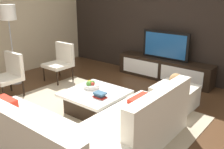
# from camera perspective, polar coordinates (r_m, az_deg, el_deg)

# --- Properties ---
(ground_plane) EXTENTS (14.00, 14.00, 0.00)m
(ground_plane) POSITION_cam_1_polar(r_m,az_deg,el_deg) (4.42, -3.63, -9.16)
(ground_plane) COLOR #4C301C
(feature_wall_back) EXTENTS (6.40, 0.12, 2.80)m
(feature_wall_back) POSITION_cam_1_polar(r_m,az_deg,el_deg) (6.21, 13.46, 12.00)
(feature_wall_back) COLOR black
(feature_wall_back) RESTS_ON ground
(area_rug) EXTENTS (3.42, 2.39, 0.01)m
(area_rug) POSITION_cam_1_polar(r_m,az_deg,el_deg) (4.48, -4.59, -8.72)
(area_rug) COLOR tan
(area_rug) RESTS_ON ground
(media_console) EXTENTS (2.30, 0.43, 0.50)m
(media_console) POSITION_cam_1_polar(r_m,az_deg,el_deg) (6.18, 11.44, 1.17)
(media_console) COLOR black
(media_console) RESTS_ON ground
(television) EXTENTS (1.14, 0.06, 0.65)m
(television) POSITION_cam_1_polar(r_m,az_deg,el_deg) (6.03, 11.79, 6.38)
(television) COLOR black
(television) RESTS_ON media_console
(sectional_couch) EXTENTS (2.31, 2.34, 0.83)m
(sectional_couch) POSITION_cam_1_polar(r_m,az_deg,el_deg) (3.44, -7.37, -12.65)
(sectional_couch) COLOR silver
(sectional_couch) RESTS_ON ground
(coffee_table) EXTENTS (0.97, 0.96, 0.38)m
(coffee_table) POSITION_cam_1_polar(r_m,az_deg,el_deg) (4.46, -3.77, -6.03)
(coffee_table) COLOR black
(coffee_table) RESTS_ON ground
(accent_chair_near) EXTENTS (0.54, 0.50, 0.87)m
(accent_chair_near) POSITION_cam_1_polar(r_m,az_deg,el_deg) (5.44, -21.81, 0.48)
(accent_chair_near) COLOR black
(accent_chair_near) RESTS_ON ground
(floor_lamp) EXTENTS (0.34, 0.34, 1.75)m
(floor_lamp) POSITION_cam_1_polar(r_m,az_deg,el_deg) (5.98, -22.12, 11.78)
(floor_lamp) COLOR #A5A5AA
(floor_lamp) RESTS_ON ground
(ottoman) EXTENTS (0.70, 0.70, 0.40)m
(ottoman) POSITION_cam_1_polar(r_m,az_deg,el_deg) (4.79, 13.76, -4.81)
(ottoman) COLOR silver
(ottoman) RESTS_ON ground
(fruit_bowl) EXTENTS (0.28, 0.28, 0.14)m
(fruit_bowl) POSITION_cam_1_polar(r_m,az_deg,el_deg) (4.55, -4.71, -2.37)
(fruit_bowl) COLOR silver
(fruit_bowl) RESTS_ON coffee_table
(accent_chair_far) EXTENTS (0.56, 0.54, 0.87)m
(accent_chair_far) POSITION_cam_1_polar(r_m,az_deg,el_deg) (6.08, -11.32, 3.23)
(accent_chair_far) COLOR black
(accent_chair_far) RESTS_ON ground
(decorative_ball) EXTENTS (0.24, 0.24, 0.24)m
(decorative_ball) POSITION_cam_1_polar(r_m,az_deg,el_deg) (4.67, 14.06, -1.20)
(decorative_ball) COLOR #AD8451
(decorative_ball) RESTS_ON ottoman
(book_stack) EXTENTS (0.21, 0.15, 0.08)m
(book_stack) POSITION_cam_1_polar(r_m,az_deg,el_deg) (4.16, -2.73, -4.59)
(book_stack) COLOR maroon
(book_stack) RESTS_ON coffee_table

